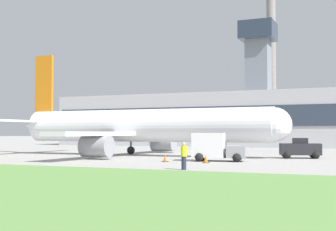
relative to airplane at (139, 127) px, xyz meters
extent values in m
plane|color=#999691|center=(3.77, 1.90, -2.94)|extent=(400.00, 400.00, 0.00)
cube|color=#B2B2B7|center=(3.77, 36.98, 1.52)|extent=(70.50, 15.54, 8.92)
cube|color=#2D3847|center=(3.77, 29.16, 1.96)|extent=(69.09, 0.16, 3.21)
cube|color=slate|center=(4.05, 36.98, 6.15)|extent=(3.83, 3.83, 18.18)
cube|color=#283342|center=(4.05, 36.98, 16.77)|extent=(5.75, 5.75, 3.06)
cylinder|color=gray|center=(0.26, 68.35, 18.92)|extent=(2.14, 2.14, 43.74)
cylinder|color=white|center=(0.48, 0.00, 0.11)|extent=(26.26, 3.27, 3.27)
sphere|color=white|center=(13.61, 0.00, 0.11)|extent=(3.11, 3.11, 3.11)
cone|color=white|center=(-12.65, 0.00, 0.11)|extent=(3.60, 3.11, 3.11)
cube|color=orange|center=(-11.96, 0.00, 4.87)|extent=(2.29, 0.24, 6.26)
cube|color=white|center=(-12.00, -3.72, 0.60)|extent=(1.08, 7.45, 0.20)
cube|color=white|center=(-12.00, 3.72, 0.60)|extent=(1.08, 7.45, 0.20)
cube|color=white|center=(-0.83, -6.86, -0.71)|extent=(2.39, 12.41, 0.36)
cube|color=white|center=(-0.83, 6.86, -0.71)|extent=(2.39, 12.41, 0.36)
cylinder|color=gray|center=(-0.53, -7.22, -1.82)|extent=(2.65, 1.90, 1.90)
cylinder|color=gray|center=(-0.53, 7.22, -1.82)|extent=(2.65, 1.90, 1.90)
cylinder|color=#59595B|center=(9.02, 0.00, -1.61)|extent=(0.20, 0.20, 1.80)
sphere|color=black|center=(9.02, 0.00, -2.52)|extent=(0.86, 0.86, 0.86)
cylinder|color=#59595B|center=(-2.14, -2.24, -1.61)|extent=(0.20, 0.20, 1.80)
sphere|color=black|center=(-2.14, -2.24, -2.52)|extent=(0.86, 0.86, 0.86)
cylinder|color=#59595B|center=(-2.14, 2.24, -1.61)|extent=(0.20, 0.20, 1.80)
sphere|color=black|center=(-2.14, 2.24, -2.52)|extent=(0.86, 0.86, 0.86)
cube|color=#232328|center=(15.62, 1.51, -2.12)|extent=(3.89, 2.58, 1.04)
cube|color=black|center=(15.62, 1.51, -1.35)|extent=(1.52, 1.44, 0.50)
sphere|color=black|center=(17.04, 1.14, -2.61)|extent=(0.67, 0.67, 0.67)
sphere|color=black|center=(16.60, 2.60, -2.61)|extent=(0.67, 0.67, 0.67)
sphere|color=black|center=(14.65, 0.41, -2.61)|extent=(0.67, 0.67, 0.67)
sphere|color=black|center=(14.20, 1.87, -2.61)|extent=(0.67, 0.67, 0.67)
cube|color=gray|center=(11.51, -5.37, -2.15)|extent=(1.82, 2.08, 0.95)
cube|color=silver|center=(9.30, -5.79, -1.64)|extent=(2.87, 2.28, 1.99)
sphere|color=black|center=(11.78, -6.20, -2.59)|extent=(0.70, 0.70, 0.70)
sphere|color=black|center=(11.46, -4.49, -2.59)|extent=(0.70, 0.70, 0.70)
sphere|color=black|center=(8.83, -6.76, -2.59)|extent=(0.70, 0.70, 0.70)
sphere|color=black|center=(8.51, -5.06, -2.59)|extent=(0.70, 0.70, 0.70)
cylinder|color=#23283D|center=(10.70, -14.90, -2.53)|extent=(0.41, 0.41, 0.84)
cylinder|color=yellow|center=(10.70, -14.90, -1.78)|extent=(0.51, 0.51, 0.66)
sphere|color=tan|center=(10.70, -14.90, -1.33)|extent=(0.23, 0.23, 0.23)
cube|color=black|center=(9.80, -7.98, -2.93)|extent=(0.51, 0.51, 0.03)
cone|color=orange|center=(9.80, -7.98, -2.63)|extent=(0.36, 0.36, 0.63)
cube|color=black|center=(6.38, -7.99, -2.93)|extent=(0.48, 0.48, 0.03)
cone|color=orange|center=(6.38, -7.99, -2.63)|extent=(0.34, 0.34, 0.62)
camera|label=1|loc=(21.48, -42.33, -0.60)|focal=50.00mm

